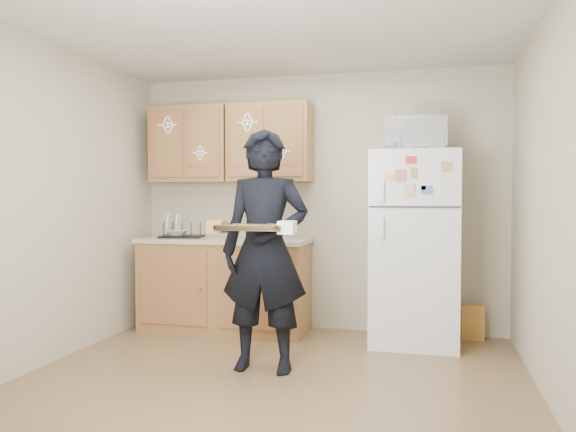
{
  "coord_description": "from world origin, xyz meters",
  "views": [
    {
      "loc": [
        1.07,
        -3.64,
        1.31
      ],
      "look_at": [
        0.04,
        0.45,
        1.16
      ],
      "focal_mm": 35.0,
      "sensor_mm": 36.0,
      "label": 1
    }
  ],
  "objects": [
    {
      "name": "countertop",
      "position": [
        -0.85,
        1.48,
        0.88
      ],
      "size": [
        1.64,
        0.64,
        0.04
      ],
      "primitive_type": "cube",
      "color": "#BEB292",
      "rests_on": "base_cabinet"
    },
    {
      "name": "pizza_center",
      "position": [
        -0.12,
        0.07,
        1.1
      ],
      "size": [
        0.15,
        0.15,
        0.02
      ],
      "primitive_type": "cylinder",
      "color": "orange",
      "rests_on": "baking_tray"
    },
    {
      "name": "pizza_front_left",
      "position": [
        -0.23,
        -0.0,
        1.1
      ],
      "size": [
        0.15,
        0.15,
        0.02
      ],
      "primitive_type": "cylinder",
      "color": "orange",
      "rests_on": "baking_tray"
    },
    {
      "name": "pizza_back_left",
      "position": [
        -0.23,
        0.14,
        1.1
      ],
      "size": [
        0.15,
        0.15,
        0.02
      ],
      "primitive_type": "cylinder",
      "color": "orange",
      "rests_on": "baking_tray"
    },
    {
      "name": "pizza_back_right",
      "position": [
        -0.02,
        0.15,
        1.1
      ],
      "size": [
        0.15,
        0.15,
        0.02
      ],
      "primitive_type": "cylinder",
      "color": "orange",
      "rests_on": "baking_tray"
    },
    {
      "name": "baking_tray",
      "position": [
        -0.12,
        0.07,
        1.08
      ],
      "size": [
        0.45,
        0.34,
        0.04
      ],
      "primitive_type": "cube",
      "rotation": [
        0.0,
        0.0,
        0.03
      ],
      "color": "black",
      "rests_on": "person"
    },
    {
      "name": "wall_left",
      "position": [
        -1.8,
        0.0,
        1.25
      ],
      "size": [
        0.04,
        3.6,
        2.5
      ],
      "primitive_type": "cube",
      "color": "#AFA68E",
      "rests_on": "floor"
    },
    {
      "name": "ceiling",
      "position": [
        0.0,
        0.0,
        2.5
      ],
      "size": [
        3.6,
        3.6,
        0.0
      ],
      "primitive_type": "plane",
      "color": "beige",
      "rests_on": "wall_back"
    },
    {
      "name": "foil_pan",
      "position": [
        0.97,
        1.41,
        2.03
      ],
      "size": [
        0.39,
        0.3,
        0.07
      ],
      "primitive_type": "cube",
      "rotation": [
        0.0,
        0.0,
        0.16
      ],
      "color": "silver",
      "rests_on": "microwave"
    },
    {
      "name": "floor",
      "position": [
        0.0,
        0.0,
        0.0
      ],
      "size": [
        3.6,
        3.6,
        0.0
      ],
      "primitive_type": "plane",
      "color": "brown",
      "rests_on": "ground"
    },
    {
      "name": "upper_cab_right",
      "position": [
        -0.43,
        1.61,
        1.83
      ],
      "size": [
        0.8,
        0.33,
        0.75
      ],
      "primitive_type": "cube",
      "color": "brown",
      "rests_on": "wall_back"
    },
    {
      "name": "person",
      "position": [
        -0.12,
        0.37,
        0.9
      ],
      "size": [
        0.67,
        0.45,
        1.81
      ],
      "primitive_type": "imported",
      "rotation": [
        0.0,
        0.0,
        0.03
      ],
      "color": "black",
      "rests_on": "floor"
    },
    {
      "name": "cereal_box",
      "position": [
        1.47,
        1.67,
        0.16
      ],
      "size": [
        0.2,
        0.07,
        0.32
      ],
      "primitive_type": "cube",
      "color": "#F1B255",
      "rests_on": "floor"
    },
    {
      "name": "upper_cab_left",
      "position": [
        -1.25,
        1.61,
        1.83
      ],
      "size": [
        0.8,
        0.33,
        0.75
      ],
      "primitive_type": "cube",
      "color": "brown",
      "rests_on": "wall_back"
    },
    {
      "name": "wall_right",
      "position": [
        1.8,
        0.0,
        1.25
      ],
      "size": [
        0.04,
        3.6,
        2.5
      ],
      "primitive_type": "cube",
      "color": "#AFA68E",
      "rests_on": "floor"
    },
    {
      "name": "pizza_front_right",
      "position": [
        -0.02,
        0.0,
        1.1
      ],
      "size": [
        0.15,
        0.15,
        0.02
      ],
      "primitive_type": "cylinder",
      "color": "orange",
      "rests_on": "baking_tray"
    },
    {
      "name": "wall_back",
      "position": [
        0.0,
        1.8,
        1.25
      ],
      "size": [
        3.6,
        0.04,
        2.5
      ],
      "primitive_type": "cube",
      "color": "#AFA68E",
      "rests_on": "floor"
    },
    {
      "name": "soap_bottle",
      "position": [
        -0.27,
        1.34,
        0.99
      ],
      "size": [
        0.1,
        0.1,
        0.18
      ],
      "primitive_type": "imported",
      "rotation": [
        0.0,
        0.0,
        -0.24
      ],
      "color": "white",
      "rests_on": "countertop"
    },
    {
      "name": "microwave",
      "position": [
        0.95,
        1.38,
        1.84
      ],
      "size": [
        0.54,
        0.38,
        0.29
      ],
      "primitive_type": "imported",
      "rotation": [
        0.0,
        0.0,
        0.05
      ],
      "color": "white",
      "rests_on": "refrigerator"
    },
    {
      "name": "refrigerator",
      "position": [
        0.95,
        1.43,
        0.85
      ],
      "size": [
        0.75,
        0.7,
        1.7
      ],
      "primitive_type": "cube",
      "color": "white",
      "rests_on": "floor"
    },
    {
      "name": "wall_front",
      "position": [
        0.0,
        -1.8,
        1.25
      ],
      "size": [
        3.6,
        0.04,
        2.5
      ],
      "primitive_type": "cube",
      "color": "#AFA68E",
      "rests_on": "floor"
    },
    {
      "name": "base_cabinet",
      "position": [
        -0.85,
        1.48,
        0.43
      ],
      "size": [
        1.6,
        0.6,
        0.86
      ],
      "primitive_type": "cube",
      "color": "brown",
      "rests_on": "floor"
    },
    {
      "name": "bowl",
      "position": [
        -1.36,
        1.48,
        0.95
      ],
      "size": [
        0.27,
        0.27,
        0.06
      ],
      "primitive_type": "imported",
      "rotation": [
        0.0,
        0.0,
        0.26
      ],
      "color": "silver",
      "rests_on": "dish_rack"
    },
    {
      "name": "dish_rack",
      "position": [
        -1.3,
        1.48,
        0.98
      ],
      "size": [
        0.46,
        0.38,
        0.16
      ],
      "primitive_type": "cube",
      "rotation": [
        0.0,
        0.0,
        0.2
      ],
      "color": "black",
      "rests_on": "countertop"
    }
  ]
}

